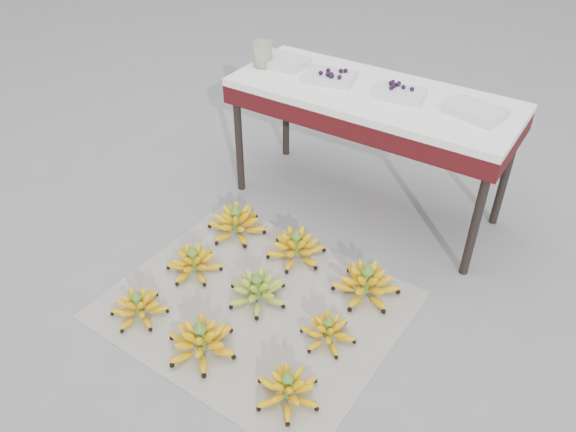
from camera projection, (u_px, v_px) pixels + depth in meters
The scene contains 17 objects.
ground at pixel (258, 322), 2.47m from camera, with size 60.00×60.00×0.00m, color slate.
newspaper_mat at pixel (256, 305), 2.55m from camera, with size 1.25×1.05×0.01m, color white.
bunch_front_left at pixel (139, 307), 2.46m from camera, with size 0.28×0.28×0.15m.
bunch_front_center at pixel (201, 341), 2.30m from camera, with size 0.36×0.36×0.18m.
bunch_front_right at pixel (288, 389), 2.12m from camera, with size 0.27×0.27×0.16m.
bunch_mid_left at pixel (194, 263), 2.69m from camera, with size 0.33×0.33×0.16m.
bunch_mid_center at pixel (257, 290), 2.54m from camera, with size 0.36×0.36×0.17m.
bunch_mid_right at pixel (328, 331), 2.36m from camera, with size 0.26×0.26×0.14m.
bunch_back_left at pixel (236, 223), 2.93m from camera, with size 0.31×0.31×0.18m.
bunch_back_center at pixel (296, 247), 2.77m from camera, with size 0.37×0.37×0.18m.
bunch_back_right at pixel (366, 284), 2.56m from camera, with size 0.39×0.39×0.19m.
vendor_table at pixel (372, 106), 2.81m from camera, with size 1.44×0.57×0.69m.
tray_far_left at pixel (283, 62), 3.01m from camera, with size 0.26×0.19×0.04m.
tray_left at pixel (331, 77), 2.85m from camera, with size 0.27×0.22×0.06m.
tray_right at pixel (400, 93), 2.70m from camera, with size 0.25×0.19×0.06m.
tray_far_right at pixel (476, 111), 2.54m from camera, with size 0.28×0.23×0.04m.
glass_jar at pixel (263, 54), 2.98m from camera, with size 0.11×0.11×0.13m, color beige.
Camera 1 is at (1.03, -1.35, 1.86)m, focal length 35.00 mm.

